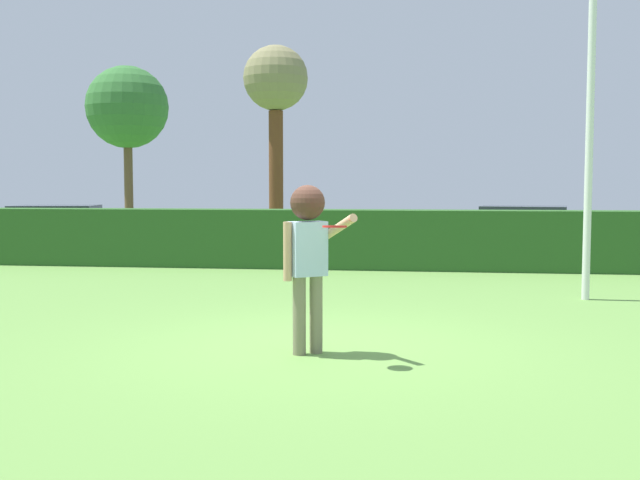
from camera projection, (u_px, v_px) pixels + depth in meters
name	position (u px, v px, depth m)	size (l,w,h in m)	color
ground_plane	(320.00, 347.00, 8.36)	(60.00, 60.00, 0.00)	#608D40
person	(308.00, 244.00, 7.93)	(0.80, 0.57, 1.81)	#7C775B
frisbee	(335.00, 227.00, 7.40)	(0.24, 0.24, 0.03)	red
lamppost	(591.00, 98.00, 11.60)	(0.24, 0.24, 5.69)	silver
hedge_row	(369.00, 239.00, 16.20)	(27.26, 0.90, 1.27)	#295621
parked_car_black	(56.00, 226.00, 20.73)	(4.45, 2.48, 1.25)	black
parked_car_blue	(523.00, 227.00, 20.09)	(4.45, 2.47, 1.25)	#263FA5
bare_elm_tree	(276.00, 88.00, 21.20)	(1.84, 1.84, 5.75)	brown
willow_tree	(127.00, 108.00, 26.77)	(2.93, 2.93, 6.06)	brown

